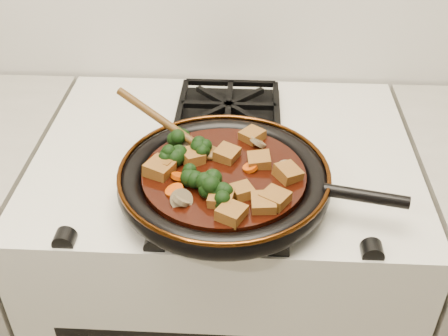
{
  "coord_description": "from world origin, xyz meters",
  "views": [
    {
      "loc": [
        0.05,
        0.76,
        1.55
      ],
      "look_at": [
        0.01,
        1.53,
        0.97
      ],
      "focal_mm": 45.0,
      "sensor_mm": 36.0,
      "label": 1
    }
  ],
  "objects": [
    {
      "name": "tofu_cube_5",
      "position": [
        -0.11,
        1.53,
        0.97
      ],
      "size": [
        0.06,
        0.06,
        0.03
      ],
      "primitive_type": "cube",
      "rotation": [
        0.06,
        -0.07,
        2.73
      ],
      "color": "brown",
      "rests_on": "braising_sauce"
    },
    {
      "name": "broccoli_floret_4",
      "position": [
        -0.08,
        1.62,
        0.97
      ],
      "size": [
        0.07,
        0.07,
        0.08
      ],
      "primitive_type": null,
      "rotation": [
        -0.19,
        -0.24,
        3.08
      ],
      "color": "black",
      "rests_on": "braising_sauce"
    },
    {
      "name": "tofu_cube_7",
      "position": [
        0.09,
        1.46,
        0.97
      ],
      "size": [
        0.06,
        0.06,
        0.02
      ],
      "primitive_type": "cube",
      "rotation": [
        0.0,
        0.05,
        1.01
      ],
      "color": "brown",
      "rests_on": "braising_sauce"
    },
    {
      "name": "burner_grate_front",
      "position": [
        0.0,
        1.55,
        0.91
      ],
      "size": [
        0.23,
        0.23,
        0.03
      ],
      "primitive_type": null,
      "color": "black",
      "rests_on": "stove"
    },
    {
      "name": "carrot_coin_3",
      "position": [
        -0.07,
        1.48,
        0.96
      ],
      "size": [
        0.03,
        0.03,
        0.02
      ],
      "primitive_type": "cylinder",
      "rotation": [
        0.02,
        -0.3,
        0.0
      ],
      "color": "#B83C05",
      "rests_on": "braising_sauce"
    },
    {
      "name": "carrot_coin_4",
      "position": [
        -0.07,
        1.51,
        0.96
      ],
      "size": [
        0.03,
        0.03,
        0.02
      ],
      "primitive_type": "cylinder",
      "rotation": [
        -0.31,
        0.22,
        0.0
      ],
      "color": "#B83C05",
      "rests_on": "braising_sauce"
    },
    {
      "name": "carrot_coin_1",
      "position": [
        0.07,
        1.57,
        0.96
      ],
      "size": [
        0.03,
        0.03,
        0.02
      ],
      "primitive_type": "cylinder",
      "rotation": [
        0.11,
        0.28,
        0.0
      ],
      "color": "#B83C05",
      "rests_on": "braising_sauce"
    },
    {
      "name": "broccoli_floret_3",
      "position": [
        0.01,
        1.45,
        0.97
      ],
      "size": [
        0.08,
        0.08,
        0.06
      ],
      "primitive_type": null,
      "rotation": [
        0.09,
        0.09,
        1.14
      ],
      "color": "black",
      "rests_on": "braising_sauce"
    },
    {
      "name": "broccoli_floret_2",
      "position": [
        -0.09,
        1.56,
        0.97
      ],
      "size": [
        0.09,
        0.08,
        0.07
      ],
      "primitive_type": null,
      "rotation": [
        0.13,
        0.17,
        0.45
      ],
      "color": "black",
      "rests_on": "braising_sauce"
    },
    {
      "name": "broccoli_floret_1",
      "position": [
        -0.05,
        1.5,
        0.97
      ],
      "size": [
        0.08,
        0.07,
        0.06
      ],
      "primitive_type": null,
      "rotation": [
        0.14,
        0.04,
        1.3
      ],
      "color": "black",
      "rests_on": "braising_sauce"
    },
    {
      "name": "tofu_cube_8",
      "position": [
        0.05,
        1.64,
        0.97
      ],
      "size": [
        0.05,
        0.05,
        0.02
      ],
      "primitive_type": "cube",
      "rotation": [
        -0.01,
        0.04,
        2.43
      ],
      "color": "brown",
      "rests_on": "braising_sauce"
    },
    {
      "name": "wooden_spoon",
      "position": [
        -0.07,
        1.61,
        0.98
      ],
      "size": [
        0.13,
        0.08,
        0.21
      ],
      "rotation": [
        0.0,
        0.0,
        2.68
      ],
      "color": "#4B2F10",
      "rests_on": "braising_sauce"
    },
    {
      "name": "skillet",
      "position": [
        0.01,
        1.53,
        0.94
      ],
      "size": [
        0.5,
        0.37,
        0.05
      ],
      "rotation": [
        0.0,
        0.0,
        -0.2
      ],
      "color": "black",
      "rests_on": "burner_grate_front"
    },
    {
      "name": "tofu_cube_4",
      "position": [
        0.07,
        1.56,
        0.97
      ],
      "size": [
        0.04,
        0.04,
        0.03
      ],
      "primitive_type": "cube",
      "rotation": [
        -0.1,
        -0.03,
        1.66
      ],
      "color": "brown",
      "rests_on": "braising_sauce"
    },
    {
      "name": "mushroom_slice_1",
      "position": [
        0.11,
        1.54,
        0.97
      ],
      "size": [
        0.03,
        0.03,
        0.03
      ],
      "primitive_type": "cylinder",
      "rotation": [
        0.69,
        0.0,
        0.12
      ],
      "color": "brown",
      "rests_on": "braising_sauce"
    },
    {
      "name": "mushroom_slice_2",
      "position": [
        -0.07,
        1.61,
        0.97
      ],
      "size": [
        0.04,
        0.04,
        0.03
      ],
      "primitive_type": "cylinder",
      "rotation": [
        0.63,
        0.0,
        0.32
      ],
      "color": "brown",
      "rests_on": "braising_sauce"
    },
    {
      "name": "mushroom_slice_4",
      "position": [
        0.06,
        1.62,
        0.97
      ],
      "size": [
        0.04,
        0.04,
        0.03
      ],
      "primitive_type": "cylinder",
      "rotation": [
        0.67,
        0.0,
        2.12
      ],
      "color": "brown",
      "rests_on": "braising_sauce"
    },
    {
      "name": "broccoli_floret_0",
      "position": [
        -0.04,
        1.58,
        0.97
      ],
      "size": [
        0.08,
        0.09,
        0.07
      ],
      "primitive_type": null,
      "rotation": [
        -0.19,
        -0.09,
        2.67
      ],
      "color": "black",
      "rests_on": "braising_sauce"
    },
    {
      "name": "tofu_cube_0",
      "position": [
        0.07,
        1.45,
        0.97
      ],
      "size": [
        0.04,
        0.05,
        0.03
      ],
      "primitive_type": "cube",
      "rotation": [
        0.06,
        -0.04,
        0.06
      ],
      "color": "brown",
      "rests_on": "braising_sauce"
    },
    {
      "name": "tofu_cube_2",
      "position": [
        0.04,
        1.48,
        0.97
      ],
      "size": [
        0.05,
        0.05,
        0.02
      ],
      "primitive_type": "cube",
      "rotation": [
        -0.05,
        0.09,
        1.99
      ],
      "color": "brown",
      "rests_on": "braising_sauce"
    },
    {
      "name": "tofu_cube_1",
      "position": [
        -0.05,
        1.57,
        0.97
      ],
      "size": [
        0.05,
        0.06,
        0.03
      ],
      "primitive_type": "cube",
      "rotation": [
        0.11,
        0.03,
        2.13
      ],
      "color": "brown",
      "rests_on": "braising_sauce"
    },
    {
      "name": "tofu_cube_3",
      "position": [
        -0.1,
        1.54,
        0.97
      ],
      "size": [
        0.05,
        0.05,
        0.03
      ],
      "primitive_type": "cube",
      "rotation": [
        0.08,
        0.09,
        2.8
      ],
      "color": "brown",
      "rests_on": "braising_sauce"
    },
    {
      "name": "tofu_cube_11",
      "position": [
        0.01,
        1.58,
        0.97
      ],
      "size": [
        0.05,
        0.05,
        0.03
      ],
      "primitive_type": "cube",
      "rotation": [
        0.09,
        -0.0,
        1.14
      ],
      "color": "brown",
      "rests_on": "braising_sauce"
    },
    {
      "name": "carrot_coin_0",
      "position": [
        0.11,
        1.54,
        0.96
      ],
      "size": [
        0.03,
        0.03,
        0.01
      ],
      "primitive_type": "cylinder",
      "rotation": [
        -0.02,
        0.08,
        0.0
      ],
      "color": "#B83C05",
      "rests_on": "braising_sauce"
    },
    {
      "name": "mushroom_slice_0",
      "position": [
        -0.06,
        1.45,
        0.97
      ],
      "size": [
        0.04,
        0.04,
        0.02
      ],
      "primitive_type": "cylinder",
      "rotation": [
        0.6,
        0.0,
        2.13
      ],
      "color": "brown",
      "rests_on": "braising_sauce"
    },
    {
      "name": "carrot_coin_2",
      "position": [
        0.05,
        1.55,
        0.96
      ],
      "size": [
        0.03,
        0.03,
        0.02
      ],
      "primitive_type": "cylinder",
      "rotation": [
        -0.04,
        -0.31,
        0.0
      ],
      "color": "#B83C05",
      "rests_on": "braising_sauce"
    },
    {
      "name": "mushroom_slice_3",
      "position": [
        -0.06,
        1.45,
        0.97
      ],
      "size": [
        0.04,
        0.04,
        0.03
      ],
      "primitive_type": "cylinder",
      "rotation": [
        0.92,
        0.0,
        0.26
      ],
      "color": "brown",
      "rests_on": "braising_sauce"
    },
    {
      "name": "tofu_cube_9",
      "position": [
        0.01,
        1.45,
        0.97
      ],
      "size": [
        0.05,
        0.04,
        0.02
      ],
      "primitive_type": "cube",
      "rotation": [
        -0.04,
        -0.02,
        1.42
      ],
      "color": "brown",
      "rests_on": "braising_sauce"
    },
    {
      "name": "stove",
      "position": [
        0.0,
        1.69,
        0.45
      ],
      "size": [
        0.76,
        0.6,
        0.9
      ],
      "primitive_type": "cube",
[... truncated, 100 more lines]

